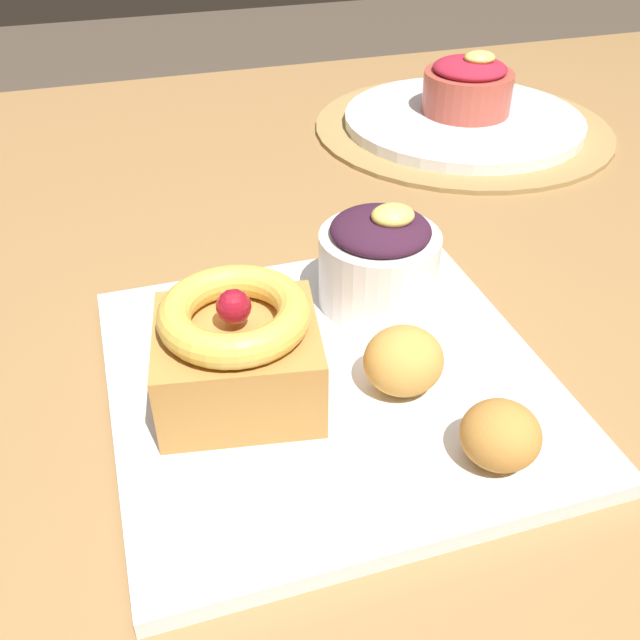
{
  "coord_description": "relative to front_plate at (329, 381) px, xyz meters",
  "views": [
    {
      "loc": [
        -0.1,
        -0.47,
        1.04
      ],
      "look_at": [
        0.01,
        -0.12,
        0.77
      ],
      "focal_mm": 39.92,
      "sensor_mm": 36.0,
      "label": 1
    }
  ],
  "objects": [
    {
      "name": "dining_table",
      "position": [
        -0.01,
        0.14,
        -0.09
      ],
      "size": [
        1.55,
        1.03,
        0.73
      ],
      "color": "olive",
      "rests_on": "ground_plane"
    },
    {
      "name": "woven_placemat",
      "position": [
        0.28,
        0.37,
        -0.0
      ],
      "size": [
        0.33,
        0.33,
        0.0
      ],
      "primitive_type": "cylinder",
      "color": "#997A47",
      "rests_on": "dining_table"
    },
    {
      "name": "front_plate",
      "position": [
        0.0,
        0.0,
        0.0
      ],
      "size": [
        0.27,
        0.27,
        0.01
      ],
      "primitive_type": "cube",
      "color": "white",
      "rests_on": "dining_table"
    },
    {
      "name": "cake_slice",
      "position": [
        -0.06,
        -0.0,
        0.04
      ],
      "size": [
        0.11,
        0.1,
        0.08
      ],
      "rotation": [
        0.0,
        0.0,
        -0.16
      ],
      "color": "#B77F3D",
      "rests_on": "front_plate"
    },
    {
      "name": "berry_ramekin",
      "position": [
        0.06,
        0.07,
        0.04
      ],
      "size": [
        0.08,
        0.08,
        0.08
      ],
      "color": "white",
      "rests_on": "front_plate"
    },
    {
      "name": "fritter_front",
      "position": [
        0.04,
        -0.02,
        0.03
      ],
      "size": [
        0.05,
        0.05,
        0.04
      ],
      "primitive_type": "ellipsoid",
      "color": "gold",
      "rests_on": "front_plate"
    },
    {
      "name": "fritter_middle",
      "position": [
        0.07,
        -0.09,
        0.02
      ],
      "size": [
        0.04,
        0.04,
        0.04
      ],
      "primitive_type": "ellipsoid",
      "color": "#BC7F38",
      "rests_on": "front_plate"
    },
    {
      "name": "back_plate",
      "position": [
        0.28,
        0.37,
        0.01
      ],
      "size": [
        0.27,
        0.27,
        0.01
      ],
      "primitive_type": "cylinder",
      "color": "white",
      "rests_on": "woven_placemat"
    },
    {
      "name": "back_ramekin",
      "position": [
        0.28,
        0.38,
        0.04
      ],
      "size": [
        0.1,
        0.1,
        0.07
      ],
      "color": "#B24C3D",
      "rests_on": "back_plate"
    }
  ]
}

